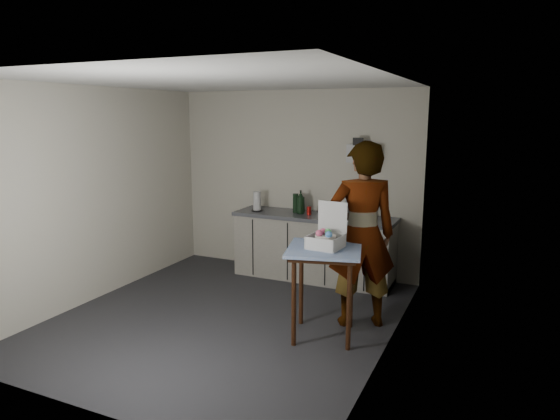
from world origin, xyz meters
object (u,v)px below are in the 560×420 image
at_px(soda_can, 309,211).
at_px(dark_bottle, 296,203).
at_px(soap_bottle, 301,202).
at_px(bakery_box, 326,238).
at_px(paper_towel, 257,202).
at_px(standing_man, 362,235).
at_px(kitchen_counter, 314,249).
at_px(side_table, 324,259).
at_px(dish_rack, 356,213).

xyz_separation_m(soda_can, dark_bottle, (-0.23, 0.07, 0.08)).
bearing_deg(soap_bottle, bakery_box, -60.06).
height_order(dark_bottle, paper_towel, paper_towel).
xyz_separation_m(dark_bottle, paper_towel, (-0.54, -0.12, -0.00)).
xyz_separation_m(standing_man, dark_bottle, (-1.29, 1.27, 0.04)).
bearing_deg(paper_towel, soap_bottle, 7.21).
relative_size(kitchen_counter, paper_towel, 8.07).
distance_m(kitchen_counter, dark_bottle, 0.68).
bearing_deg(standing_man, bakery_box, 33.79).
relative_size(standing_man, bakery_box, 4.47).
relative_size(soda_can, paper_towel, 0.41).
bearing_deg(side_table, soda_can, 101.76).
bearing_deg(bakery_box, standing_man, 65.96).
distance_m(dark_bottle, bakery_box, 2.00).
distance_m(kitchen_counter, soap_bottle, 0.68).
relative_size(dark_bottle, bakery_box, 0.60).
relative_size(standing_man, paper_towel, 7.20).
xyz_separation_m(soap_bottle, paper_towel, (-0.64, -0.08, -0.03)).
distance_m(side_table, dish_rack, 1.74).
bearing_deg(dish_rack, standing_man, -71.31).
relative_size(soap_bottle, dish_rack, 0.75).
relative_size(kitchen_counter, dish_rack, 5.18).
height_order(side_table, dish_rack, dish_rack).
distance_m(dish_rack, bakery_box, 1.71).
distance_m(kitchen_counter, paper_towel, 1.04).
relative_size(kitchen_counter, standing_man, 1.12).
bearing_deg(paper_towel, dark_bottle, 12.36).
height_order(soap_bottle, paper_towel, soap_bottle).
bearing_deg(paper_towel, side_table, -45.40).
bearing_deg(kitchen_counter, dark_bottle, 171.99).
xyz_separation_m(standing_man, paper_towel, (-1.84, 1.15, 0.04)).
height_order(soap_bottle, dark_bottle, soap_bottle).
relative_size(side_table, dark_bottle, 3.54).
bearing_deg(soap_bottle, paper_towel, -172.79).
relative_size(dish_rack, bakery_box, 0.97).
distance_m(side_table, soap_bottle, 1.95).
relative_size(side_table, dish_rack, 2.18).
relative_size(standing_man, dark_bottle, 7.50).
bearing_deg(dark_bottle, standing_man, -44.40).
height_order(kitchen_counter, dark_bottle, dark_bottle).
bearing_deg(bakery_box, side_table, -106.51).
bearing_deg(side_table, paper_towel, 120.23).
relative_size(kitchen_counter, soda_can, 19.80).
distance_m(kitchen_counter, side_table, 1.88).
xyz_separation_m(paper_towel, bakery_box, (1.59, -1.58, 0.00)).
xyz_separation_m(side_table, dark_bottle, (-1.04, 1.73, 0.22)).
xyz_separation_m(soda_can, paper_towel, (-0.77, -0.05, 0.07)).
relative_size(soda_can, dark_bottle, 0.42).
distance_m(soap_bottle, bakery_box, 1.92).
bearing_deg(standing_man, paper_towel, -58.92).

